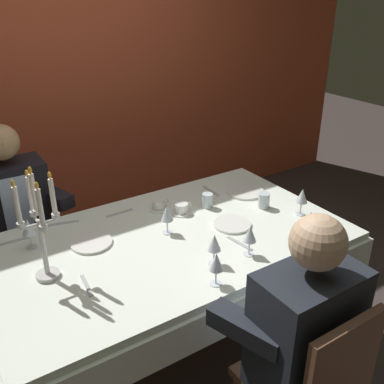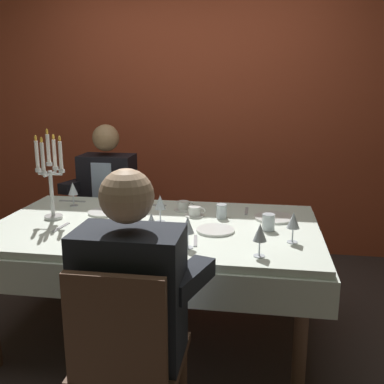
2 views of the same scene
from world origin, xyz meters
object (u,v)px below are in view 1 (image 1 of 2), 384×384
Objects in this scene: wine_glass_5 at (214,243)px; wine_glass_2 at (250,235)px; wine_glass_6 at (302,196)px; coffee_cup_0 at (182,209)px; dinner_plate_2 at (245,191)px; candelabra at (40,228)px; water_tumbler_0 at (264,200)px; wine_glass_0 at (28,228)px; wine_glass_1 at (167,214)px; wine_glass_3 at (310,220)px; water_tumbler_1 at (207,201)px; seated_diner_0 at (13,203)px; wine_glass_4 at (216,263)px; coffee_cup_1 at (159,205)px; dining_table at (169,256)px; dinner_plate_1 at (232,224)px; dinner_plate_0 at (91,243)px; seated_diner_1 at (307,329)px.

wine_glass_2 is at bearing -8.89° from wine_glass_5.
coffee_cup_0 is at bearing 145.62° from wine_glass_6.
wine_glass_2 is at bearing -127.75° from dinner_plate_2.
water_tumbler_0 is (1.30, -0.02, -0.21)m from candelabra.
dinner_plate_2 is 1.34m from wine_glass_0.
dinner_plate_2 is 1.51× the size of wine_glass_1.
water_tumbler_0 is at bearing -13.58° from wine_glass_0.
wine_glass_0 is at bearing 150.15° from wine_glass_3.
wine_glass_5 is 1.86× the size of water_tumbler_1.
seated_diner_0 is at bearing 126.61° from wine_glass_1.
wine_glass_2 and wine_glass_4 have the same top height.
coffee_cup_1 is at bearing 70.44° from wine_glass_1.
water_tumbler_0 is at bearing -30.87° from coffee_cup_1.
seated_diner_0 is at bearing 152.69° from dinner_plate_2.
wine_glass_1 is (0.02, 0.05, 0.23)m from dining_table.
coffee_cup_0 is (-0.16, 0.28, 0.02)m from dinner_plate_1.
water_tumbler_1 is at bearing -7.00° from wine_glass_0.
wine_glass_1 is at bearing 64.99° from dining_table.
wine_glass_2 is 1.00× the size of wine_glass_6.
dinner_plate_0 is at bearing 162.57° from wine_glass_6.
dinner_plate_0 is 0.51m from coffee_cup_1.
wine_glass_0 is at bearing 166.42° from water_tumbler_0.
candelabra reaches higher than coffee_cup_1.
dinner_plate_2 is at bearing 52.25° from wine_glass_2.
wine_glass_4 is 1.24× the size of coffee_cup_0.
coffee_cup_0 is at bearing 12.67° from candelabra.
candelabra is 1.20m from seated_diner_1.
dining_table is 11.83× the size of wine_glass_1.
dining_table is at bearing 101.01° from wine_glass_5.
wine_glass_0 is at bearing 138.03° from wine_glass_5.
dinner_plate_2 is 1.51× the size of wine_glass_4.
dinner_plate_2 is 0.43m from wine_glass_6.
candelabra is 0.90m from coffee_cup_0.
wine_glass_3 reaches higher than coffee_cup_1.
dinner_plate_0 is (0.27, 0.16, -0.25)m from candelabra.
seated_diner_1 is (0.75, -0.89, -0.26)m from candelabra.
seated_diner_0 reaches higher than wine_glass_5.
wine_glass_0 is at bearing 154.50° from dining_table.
wine_glass_3 is 1.78m from seated_diner_0.
candelabra is 1.05m from water_tumbler_1.
wine_glass_0 is (-0.27, 0.14, 0.11)m from dinner_plate_0.
coffee_cup_1 reaches higher than dinner_plate_0.
wine_glass_1 is at bearing -166.18° from dinner_plate_2.
wine_glass_1 is at bearing -16.87° from dinner_plate_0.
candelabra is 3.36× the size of wine_glass_5.
dinner_plate_1 is 0.32m from wine_glass_2.
water_tumbler_0 is 1.07× the size of water_tumbler_1.
dinner_plate_1 is 1.31× the size of wine_glass_3.
seated_diner_0 is at bearing 124.07° from dining_table.
wine_glass_6 is at bearing 52.54° from wine_glass_3.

